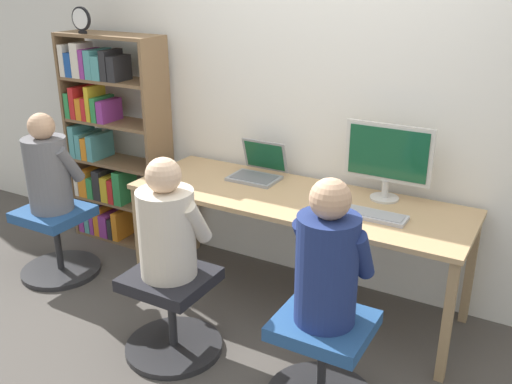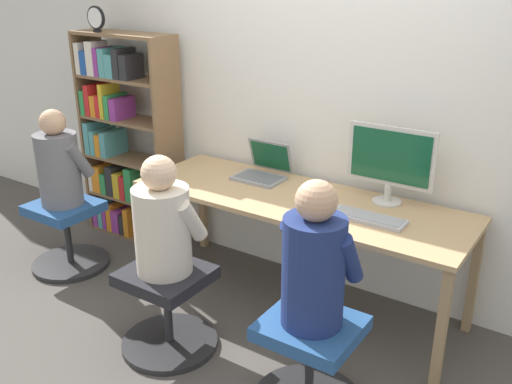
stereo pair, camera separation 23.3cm
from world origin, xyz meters
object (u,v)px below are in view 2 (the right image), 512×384
at_px(office_chair_right, 168,307).
at_px(office_chair_left, 309,363).
at_px(keyboard, 368,218).
at_px(person_at_monitor, 314,262).
at_px(office_chair_side, 67,234).
at_px(desktop_monitor, 390,162).
at_px(bookshelf, 120,141).
at_px(person_near_shelf, 59,164).
at_px(person_at_laptop, 163,223).
at_px(laptop, 263,171).
at_px(desk_clock, 96,18).

bearing_deg(office_chair_right, office_chair_left, 0.86).
distance_m(keyboard, person_at_monitor, 0.72).
xyz_separation_m(office_chair_left, office_chair_right, (-0.91, -0.01, 0.00)).
bearing_deg(office_chair_side, desktop_monitor, 18.55).
relative_size(office_chair_right, person_at_monitor, 0.78).
xyz_separation_m(bookshelf, person_near_shelf, (0.08, -0.65, 0.00)).
xyz_separation_m(office_chair_left, person_at_laptop, (-0.91, -0.01, 0.53)).
distance_m(desktop_monitor, keyboard, 0.39).
bearing_deg(office_chair_left, laptop, 133.09).
height_order(keyboard, bookshelf, bookshelf).
xyz_separation_m(laptop, person_at_monitor, (0.91, -0.97, 0.02)).
xyz_separation_m(laptop, bookshelf, (-1.34, -0.01, -0.00)).
bearing_deg(person_near_shelf, office_chair_right, -14.51).
height_order(desk_clock, person_near_shelf, desk_clock).
height_order(person_at_monitor, person_near_shelf, person_at_monitor).
height_order(desk_clock, office_chair_side, desk_clock).
bearing_deg(keyboard, person_at_monitor, -86.70).
height_order(office_chair_left, person_at_laptop, person_at_laptop).
bearing_deg(person_at_laptop, laptop, 89.98).
distance_m(office_chair_right, person_at_monitor, 1.07).
height_order(desktop_monitor, person_at_monitor, desktop_monitor).
bearing_deg(office_chair_left, desktop_monitor, 92.85).
relative_size(keyboard, bookshelf, 0.26).
bearing_deg(person_at_laptop, keyboard, 40.11).
bearing_deg(person_at_laptop, person_at_monitor, 0.89).
bearing_deg(keyboard, desk_clock, 175.77).
distance_m(office_chair_right, bookshelf, 1.74).
bearing_deg(office_chair_right, laptop, 89.98).
distance_m(person_at_monitor, office_chair_side, 2.26).
xyz_separation_m(laptop, keyboard, (0.87, -0.25, -0.04)).
bearing_deg(keyboard, laptop, 163.97).
distance_m(office_chair_right, desk_clock, 2.22).
xyz_separation_m(office_chair_right, desk_clock, (-1.40, 0.91, 1.46)).
bearing_deg(desktop_monitor, keyboard, -88.18).
xyz_separation_m(office_chair_right, person_at_laptop, (-0.00, 0.00, 0.53)).
relative_size(desktop_monitor, bookshelf, 0.33).
height_order(office_chair_left, office_chair_right, same).
xyz_separation_m(desktop_monitor, keyboard, (0.01, -0.29, -0.25)).
height_order(laptop, keyboard, laptop).
xyz_separation_m(keyboard, office_chair_left, (0.04, -0.72, -0.50)).
height_order(laptop, office_chair_right, laptop).
bearing_deg(desk_clock, office_chair_left, -21.12).
bearing_deg(person_at_laptop, bookshelf, 144.08).
bearing_deg(bookshelf, person_at_monitor, -23.00).
xyz_separation_m(office_chair_side, person_near_shelf, (-0.00, 0.01, 0.54)).
bearing_deg(laptop, person_at_laptop, -90.02).
height_order(office_chair_left, person_at_monitor, person_at_monitor).
bearing_deg(desk_clock, office_chair_side, -76.86).
bearing_deg(office_chair_right, keyboard, 40.30).
bearing_deg(laptop, keyboard, -16.03).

